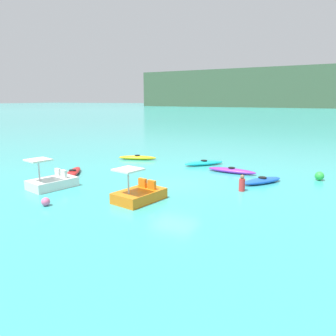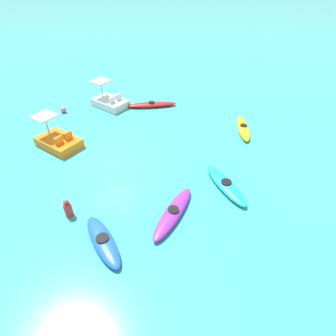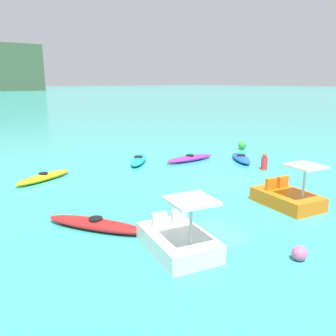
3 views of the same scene
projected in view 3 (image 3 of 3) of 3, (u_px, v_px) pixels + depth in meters
The scene contains 11 objects.
ground_plane at pixel (218, 184), 15.81m from camera, with size 600.00×600.00×0.00m, color #38ADA8.
kayak_cyan at pixel (138, 160), 19.86m from camera, with size 2.66×2.67×0.37m.
kayak_red at pixel (96, 224), 10.91m from camera, with size 2.24×3.34×0.37m.
kayak_blue at pixel (241, 158), 20.27m from camera, with size 2.21×2.62×0.37m.
kayak_yellow at pixel (44, 177), 16.25m from camera, with size 3.06×1.54×0.37m.
kayak_purple at pixel (190, 158), 20.22m from camera, with size 3.27×0.95×0.37m.
pedal_boat_orange at pixel (287, 197), 12.95m from camera, with size 2.01×2.68×1.68m.
pedal_boat_white at pixel (178, 239), 9.48m from camera, with size 2.08×2.71×1.68m.
buoy_pink at pixel (299, 253), 9.00m from camera, with size 0.39×0.39×0.39m, color pink.
buoy_green at pixel (242, 145), 23.73m from camera, with size 0.52×0.52×0.52m, color green.
person_near_shore at pixel (264, 162), 18.26m from camera, with size 0.45×0.45×0.88m.
Camera 3 is at (-11.63, -10.02, 4.47)m, focal length 37.67 mm.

